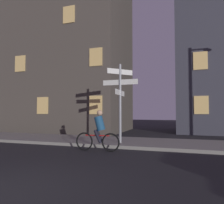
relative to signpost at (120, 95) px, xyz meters
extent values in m
cube|color=gray|center=(-0.53, 0.75, -2.23)|extent=(40.00, 3.15, 0.14)
cylinder|color=gray|center=(0.00, 0.00, -0.36)|extent=(0.12, 0.12, 3.60)
cube|color=white|center=(0.00, 0.00, 1.09)|extent=(0.95, 0.95, 0.24)
cube|color=white|center=(0.00, 0.00, 0.60)|extent=(1.66, 0.03, 0.24)
cube|color=white|center=(0.00, 0.00, 0.11)|extent=(0.03, 1.41, 0.24)
torus|color=black|center=(-1.04, -1.57, -1.94)|extent=(0.72, 0.09, 0.72)
torus|color=black|center=(0.06, -1.52, -1.94)|extent=(0.72, 0.09, 0.72)
cylinder|color=red|center=(-0.49, -1.54, -1.69)|extent=(1.00, 0.08, 0.04)
cylinder|color=navy|center=(-0.39, -1.54, -1.22)|extent=(0.46, 0.34, 0.61)
sphere|color=tan|center=(-0.39, -1.54, -0.80)|extent=(0.22, 0.22, 0.22)
cylinder|color=black|center=(-0.44, -1.63, -1.72)|extent=(0.35, 0.13, 0.55)
cylinder|color=black|center=(-0.45, -1.45, -1.72)|extent=(0.35, 0.13, 0.55)
cube|color=#4C443D|center=(-6.72, 6.60, 3.93)|extent=(10.21, 6.38, 12.47)
cube|color=#F2C672|center=(-6.72, 3.38, -0.30)|extent=(0.90, 0.06, 1.20)
cube|color=#F2C672|center=(-2.63, 3.38, -0.30)|extent=(0.90, 0.06, 1.20)
cube|color=#F2C672|center=(-8.76, 3.38, 2.85)|extent=(0.90, 0.06, 1.20)
cube|color=#F2C672|center=(-2.63, 3.38, 2.85)|extent=(0.90, 0.06, 1.20)
cube|color=#F2C672|center=(-4.68, 3.38, 6.01)|extent=(0.90, 0.06, 1.20)
cube|color=#F2C672|center=(3.90, 5.72, -0.30)|extent=(0.90, 0.06, 1.20)
cube|color=#F2C672|center=(3.90, 5.72, 2.65)|extent=(0.90, 0.06, 1.20)
camera|label=1|loc=(2.69, -9.31, -0.78)|focal=33.90mm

